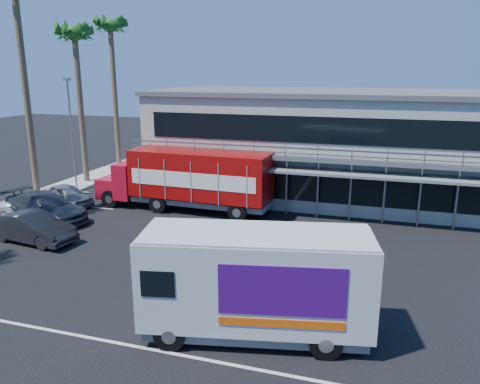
% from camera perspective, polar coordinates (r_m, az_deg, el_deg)
% --- Properties ---
extents(ground, '(120.00, 120.00, 0.00)m').
position_cam_1_polar(ground, '(21.18, -5.24, -9.60)').
color(ground, black).
rests_on(ground, ground).
extents(building, '(22.40, 12.00, 7.30)m').
position_cam_1_polar(building, '(33.42, 9.29, 5.89)').
color(building, '#989D90').
rests_on(building, ground).
extents(curb_strip, '(3.00, 32.00, 0.16)m').
position_cam_1_polar(curb_strip, '(33.86, -25.31, -1.45)').
color(curb_strip, '#A5A399').
rests_on(curb_strip, ground).
extents(palm_d, '(2.80, 2.80, 14.75)m').
position_cam_1_polar(palm_d, '(34.58, -25.69, 20.21)').
color(palm_d, brown).
rests_on(palm_d, ground).
extents(palm_e, '(2.80, 2.80, 12.25)m').
position_cam_1_polar(palm_e, '(37.99, -19.46, 16.79)').
color(palm_e, brown).
rests_on(palm_e, ground).
extents(palm_f, '(2.80, 2.80, 13.25)m').
position_cam_1_polar(palm_f, '(42.83, -15.49, 17.98)').
color(palm_f, brown).
rests_on(palm_f, ground).
extents(light_pole_far, '(0.50, 0.25, 8.09)m').
position_cam_1_polar(light_pole_far, '(36.29, -19.86, 7.25)').
color(light_pole_far, gray).
rests_on(light_pole_far, ground).
extents(red_truck, '(11.50, 3.17, 3.84)m').
position_cam_1_polar(red_truck, '(29.46, -6.21, 1.74)').
color(red_truck, '#B50E20').
rests_on(red_truck, ground).
extents(white_van, '(7.85, 4.02, 3.66)m').
position_cam_1_polar(white_van, '(15.65, 1.94, -10.92)').
color(white_van, silver).
rests_on(white_van, ground).
extents(parked_car_b, '(4.88, 2.23, 1.55)m').
position_cam_1_polar(parked_car_b, '(26.49, -23.93, -3.99)').
color(parked_car_b, black).
rests_on(parked_car_b, ground).
extents(parked_car_c, '(4.81, 2.33, 1.32)m').
position_cam_1_polar(parked_car_c, '(30.61, -23.24, -1.71)').
color(parked_car_c, white).
rests_on(parked_car_c, ground).
extents(parked_car_d, '(6.10, 3.64, 1.66)m').
position_cam_1_polar(parked_car_d, '(29.78, -22.60, -1.75)').
color(parked_car_d, '#292F37').
rests_on(parked_car_d, ground).
extents(parked_car_e, '(4.35, 2.92, 1.37)m').
position_cam_1_polar(parked_car_e, '(32.74, -20.24, -0.34)').
color(parked_car_e, gray).
rests_on(parked_car_e, ground).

